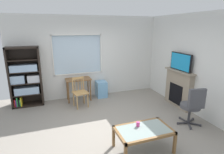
# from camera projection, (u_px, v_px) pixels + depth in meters

# --- Properties ---
(ground) EXTENTS (5.95, 5.50, 0.02)m
(ground) POSITION_uv_depth(u_px,v_px,m) (109.00, 126.00, 4.49)
(ground) COLOR gray
(wall_back_with_window) EXTENTS (4.95, 0.15, 2.74)m
(wall_back_with_window) POSITION_uv_depth(u_px,v_px,m) (89.00, 58.00, 6.19)
(wall_back_with_window) COLOR silver
(wall_back_with_window) RESTS_ON ground
(wall_right) EXTENTS (0.12, 4.70, 2.74)m
(wall_right) POSITION_uv_depth(u_px,v_px,m) (196.00, 65.00, 4.95)
(wall_right) COLOR silver
(wall_right) RESTS_ON ground
(bookshelf) EXTENTS (0.90, 0.38, 1.82)m
(bookshelf) POSITION_uv_depth(u_px,v_px,m) (25.00, 78.00, 5.45)
(bookshelf) COLOR black
(bookshelf) RESTS_ON ground
(desk_under_window) EXTENTS (0.81, 0.46, 0.74)m
(desk_under_window) POSITION_uv_depth(u_px,v_px,m) (78.00, 83.00, 5.92)
(desk_under_window) COLOR brown
(desk_under_window) RESTS_ON ground
(wooden_chair) EXTENTS (0.49, 0.47, 0.90)m
(wooden_chair) POSITION_uv_depth(u_px,v_px,m) (80.00, 92.00, 5.48)
(wooden_chair) COLOR tan
(wooden_chair) RESTS_ON ground
(plastic_drawer_unit) EXTENTS (0.35, 0.40, 0.55)m
(plastic_drawer_unit) POSITION_uv_depth(u_px,v_px,m) (101.00, 89.00, 6.31)
(plastic_drawer_unit) COLOR #72ADDB
(plastic_drawer_unit) RESTS_ON ground
(fireplace) EXTENTS (0.26, 1.11, 1.13)m
(fireplace) POSITION_uv_depth(u_px,v_px,m) (178.00, 88.00, 5.48)
(fireplace) COLOR gray
(fireplace) RESTS_ON ground
(tv) EXTENTS (0.06, 0.83, 0.52)m
(tv) POSITION_uv_depth(u_px,v_px,m) (181.00, 62.00, 5.26)
(tv) COLOR black
(tv) RESTS_ON fireplace
(office_chair) EXTENTS (0.58, 0.60, 1.00)m
(office_chair) POSITION_uv_depth(u_px,v_px,m) (193.00, 105.00, 4.34)
(office_chair) COLOR #4C4C51
(office_chair) RESTS_ON ground
(coffee_table) EXTENTS (1.07, 0.65, 0.46)m
(coffee_table) POSITION_uv_depth(u_px,v_px,m) (144.00, 132.00, 3.50)
(coffee_table) COLOR #8C9E99
(coffee_table) RESTS_ON ground
(sippy_cup) EXTENTS (0.07, 0.07, 0.09)m
(sippy_cup) POSITION_uv_depth(u_px,v_px,m) (138.00, 124.00, 3.57)
(sippy_cup) COLOR #DB3D84
(sippy_cup) RESTS_ON coffee_table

